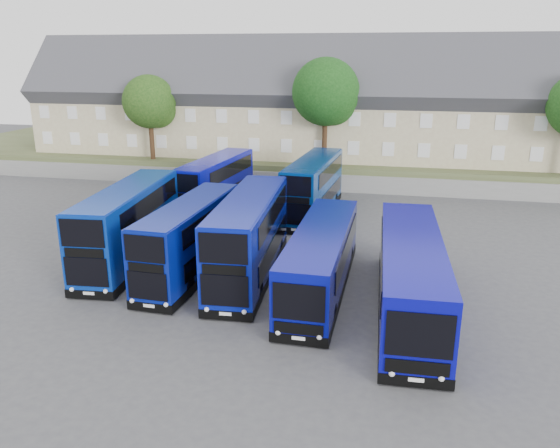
{
  "coord_description": "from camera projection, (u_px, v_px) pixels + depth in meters",
  "views": [
    {
      "loc": [
        8.03,
        -21.9,
        11.34
      ],
      "look_at": [
        1.97,
        6.81,
        2.2
      ],
      "focal_mm": 35.0,
      "sensor_mm": 36.0,
      "label": 1
    }
  ],
  "objects": [
    {
      "name": "dd_front_right",
      "position": [
        249.0,
        239.0,
        28.6
      ],
      "size": [
        3.11,
        10.92,
        4.29
      ],
      "rotation": [
        0.0,
        0.0,
        0.06
      ],
      "color": "#081598",
      "rests_on": "ground"
    },
    {
      "name": "earth_bank",
      "position": [
        315.0,
        158.0,
        56.88
      ],
      "size": [
        80.0,
        20.0,
        2.0
      ],
      "primitive_type": "cube",
      "color": "#4B512D",
      "rests_on": "ground"
    },
    {
      "name": "coach_east_b",
      "position": [
        410.0,
        277.0,
        24.7
      ],
      "size": [
        3.03,
        12.75,
        3.47
      ],
      "rotation": [
        0.0,
        0.0,
        0.03
      ],
      "color": "#08089A",
      "rests_on": "ground"
    },
    {
      "name": "dd_rear_right",
      "position": [
        313.0,
        188.0,
        39.81
      ],
      "size": [
        3.15,
        10.52,
        4.12
      ],
      "rotation": [
        0.0,
        0.0,
        -0.08
      ],
      "color": "navy",
      "rests_on": "ground"
    },
    {
      "name": "dd_front_mid",
      "position": [
        190.0,
        241.0,
        28.88
      ],
      "size": [
        2.7,
        9.93,
        3.91
      ],
      "rotation": [
        0.0,
        0.0,
        -0.05
      ],
      "color": "#07188B",
      "rests_on": "ground"
    },
    {
      "name": "tree_west",
      "position": [
        151.0,
        104.0,
        49.49
      ],
      "size": [
        4.8,
        4.8,
        7.65
      ],
      "color": "#382314",
      "rests_on": "earth_bank"
    },
    {
      "name": "ground",
      "position": [
        209.0,
        309.0,
        25.41
      ],
      "size": [
        120.0,
        120.0,
        0.0
      ],
      "primitive_type": "plane",
      "color": "#45454A",
      "rests_on": "ground"
    },
    {
      "name": "tree_mid",
      "position": [
        328.0,
        95.0,
        46.5
      ],
      "size": [
        5.76,
        5.76,
        9.18
      ],
      "color": "#382314",
      "rests_on": "earth_bank"
    },
    {
      "name": "dd_front_left",
      "position": [
        129.0,
        227.0,
        30.65
      ],
      "size": [
        3.33,
        10.86,
        4.25
      ],
      "rotation": [
        0.0,
        0.0,
        0.08
      ],
      "color": "#082C98",
      "rests_on": "ground"
    },
    {
      "name": "retaining_wall",
      "position": [
        299.0,
        181.0,
        47.61
      ],
      "size": [
        70.0,
        0.4,
        1.5
      ],
      "primitive_type": "cube",
      "color": "slate",
      "rests_on": "ground"
    },
    {
      "name": "dd_rear_left",
      "position": [
        216.0,
        185.0,
        40.94
      ],
      "size": [
        3.26,
        10.09,
        3.94
      ],
      "rotation": [
        0.0,
        0.0,
        -0.1
      ],
      "color": "#090CA6",
      "rests_on": "ground"
    },
    {
      "name": "coach_east_a",
      "position": [
        321.0,
        261.0,
        27.04
      ],
      "size": [
        2.64,
        11.73,
        3.2
      ],
      "rotation": [
        0.0,
        0.0,
        -0.02
      ],
      "color": "#070B8E",
      "rests_on": "ground"
    },
    {
      "name": "terrace_row",
      "position": [
        310.0,
        107.0,
        51.47
      ],
      "size": [
        54.0,
        10.4,
        11.2
      ],
      "color": "tan",
      "rests_on": "earth_bank"
    }
  ]
}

